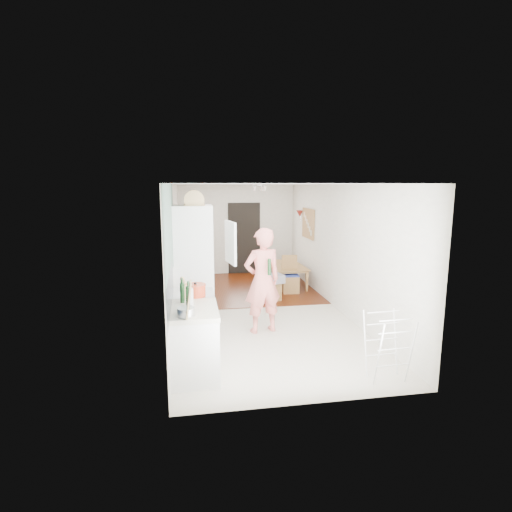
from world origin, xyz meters
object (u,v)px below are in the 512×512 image
object	(u,v)px
dining_chair	(290,275)
stool	(272,291)
dining_table	(286,277)
person	(262,271)
drying_rack	(388,347)

from	to	relation	value
dining_chair	stool	distance (m)	0.82
dining_chair	dining_table	bearing A→B (deg)	89.24
dining_table	person	bearing A→B (deg)	157.29
stool	dining_table	bearing A→B (deg)	63.10
drying_rack	dining_table	bearing A→B (deg)	88.73
person	stool	world-z (taller)	person
person	dining_table	distance (m)	3.34
stool	dining_chair	bearing A→B (deg)	44.85
person	drying_rack	distance (m)	2.41
dining_chair	drying_rack	bearing A→B (deg)	-82.85
dining_chair	stool	world-z (taller)	dining_chair
dining_table	drying_rack	xyz separation A→B (m)	(0.10, -4.98, 0.21)
person	drying_rack	bearing A→B (deg)	109.67
person	drying_rack	size ratio (longest dim) A/B	2.40
person	stool	xyz separation A→B (m)	(0.54, 1.79, -0.85)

